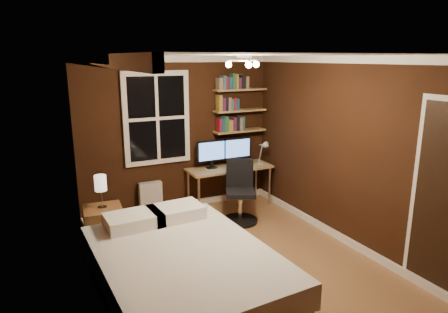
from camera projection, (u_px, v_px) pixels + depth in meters
name	position (u px, v px, depth m)	size (l,w,h in m)	color
floor	(238.00, 263.00, 4.95)	(4.20, 4.20, 0.00)	brown
wall_back	(178.00, 135.00, 6.47)	(3.20, 0.04, 2.50)	black
wall_left	(97.00, 184.00, 3.96)	(0.04, 4.20, 2.50)	black
wall_right	(344.00, 152.00, 5.33)	(0.04, 4.20, 2.50)	black
ceiling	(240.00, 55.00, 4.34)	(3.20, 4.20, 0.02)	white
window	(157.00, 118.00, 6.22)	(1.06, 0.06, 1.46)	white
ceiling_fixture	(244.00, 65.00, 4.28)	(0.44, 0.44, 0.18)	beige
bookshelf_lower	(240.00, 131.00, 6.83)	(0.92, 0.22, 0.03)	#A1814E
books_row_lower	(240.00, 123.00, 6.80)	(0.48, 0.16, 0.23)	maroon
bookshelf_middle	(240.00, 110.00, 6.75)	(0.92, 0.22, 0.03)	#A1814E
books_row_middle	(240.00, 103.00, 6.72)	(0.42, 0.16, 0.23)	navy
bookshelf_upper	(240.00, 90.00, 6.66)	(0.92, 0.22, 0.03)	#A1814E
books_row_upper	(240.00, 82.00, 6.63)	(0.54, 0.16, 0.23)	#2A623A
bed	(184.00, 275.00, 4.06)	(1.70, 2.29, 0.75)	brown
nightstand	(104.00, 229.00, 5.19)	(0.48, 0.48, 0.60)	brown
bedside_lamp	(101.00, 192.00, 5.06)	(0.15, 0.15, 0.43)	beige
radiator	(151.00, 199.00, 6.40)	(0.36, 0.13, 0.54)	#BCBCB7
desk	(230.00, 171.00, 6.72)	(1.44, 0.54, 0.68)	#A1814E
monitor_left	(211.00, 154.00, 6.58)	(0.51, 0.12, 0.47)	black
monitor_right	(237.00, 151.00, 6.79)	(0.51, 0.12, 0.47)	black
desk_lamp	(263.00, 152.00, 6.78)	(0.14, 0.32, 0.44)	silver
office_chair	(240.00, 199.00, 6.13)	(0.57, 0.57, 0.97)	black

